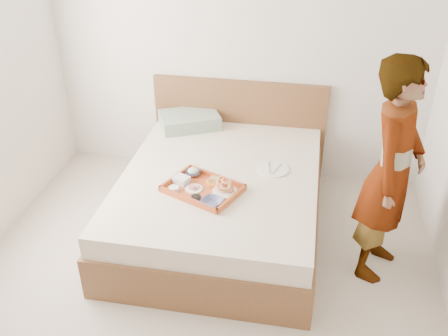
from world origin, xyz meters
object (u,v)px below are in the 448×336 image
tray (203,188)px  person (392,172)px  dinner_plate (273,169)px  bed (220,201)px

tray → person: person is taller
dinner_plate → person: size_ratio=0.15×
bed → dinner_plate: size_ratio=7.89×
bed → tray: 0.40m
bed → tray: tray is taller
bed → dinner_plate: (0.41, 0.14, 0.27)m
bed → tray: (-0.08, -0.26, 0.29)m
tray → dinner_plate: size_ratio=2.14×
tray → dinner_plate: tray is taller
bed → tray: size_ratio=3.69×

